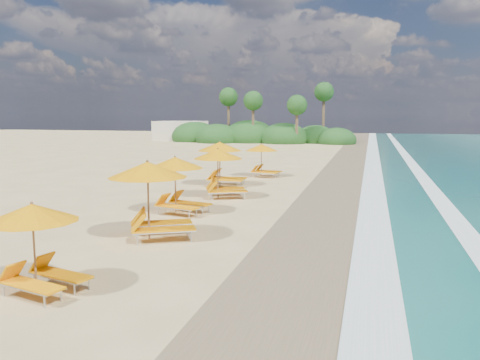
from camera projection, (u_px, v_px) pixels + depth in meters
ground at (240, 208)px, 20.86m from camera, size 160.00×160.00×0.00m
wet_sand at (335, 213)px, 19.84m from camera, size 4.00×160.00×0.01m
surf_foam at (405, 216)px, 19.14m from camera, size 4.00×160.00×0.01m
station_0 at (39, 242)px, 10.92m from camera, size 2.56×2.47×2.07m
station_1 at (154, 195)px, 15.60m from camera, size 3.40×3.40×2.56m
station_2 at (179, 181)px, 19.57m from camera, size 2.88×2.78×2.33m
station_3 at (222, 170)px, 23.20m from camera, size 3.12×3.09×2.39m
station_4 at (223, 161)px, 27.03m from camera, size 2.69×2.49×2.49m
station_5 at (264, 158)px, 30.84m from camera, size 2.50×2.38×2.11m
treeline at (256, 135)px, 66.83m from camera, size 25.80×8.80×9.74m
beach_building at (180, 131)px, 72.25m from camera, size 7.00×5.00×2.80m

